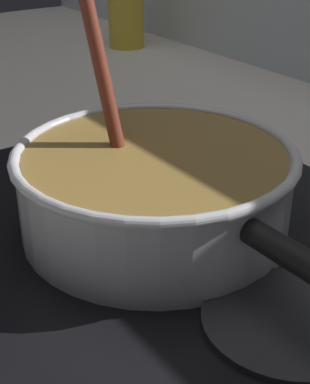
# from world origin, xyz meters

# --- Properties ---
(hob_plate) EXTENTS (0.56, 0.48, 0.01)m
(hob_plate) POSITION_xyz_m (0.05, 0.24, 0.01)
(hob_plate) COLOR black
(hob_plate) RESTS_ON ground
(burner_ring) EXTENTS (0.18, 0.18, 0.01)m
(burner_ring) POSITION_xyz_m (0.05, 0.24, 0.02)
(burner_ring) COLOR #592D0C
(burner_ring) RESTS_ON hob_plate
(spare_burner) EXTENTS (0.14, 0.14, 0.01)m
(spare_burner) POSITION_xyz_m (0.22, 0.24, 0.01)
(spare_burner) COLOR #262628
(spare_burner) RESTS_ON hob_plate
(cooking_pan) EXTENTS (0.42, 0.27, 0.32)m
(cooking_pan) POSITION_xyz_m (0.05, 0.24, 0.06)
(cooking_pan) COLOR silver
(cooking_pan) RESTS_ON hob_plate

